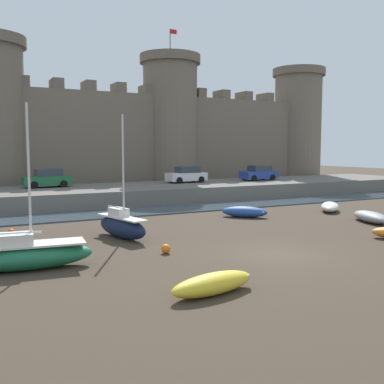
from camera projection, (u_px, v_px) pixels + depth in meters
name	position (u px, v px, depth m)	size (l,w,h in m)	color
ground_plane	(278.00, 255.00, 20.67)	(160.00, 160.00, 0.00)	#423528
water_channel	(147.00, 211.00, 34.72)	(80.00, 4.50, 0.10)	#3D4C56
quay_road	(117.00, 194.00, 41.04)	(70.09, 10.00, 1.41)	#666059
castle	(89.00, 129.00, 48.47)	(65.15, 7.06, 18.68)	#706354
rowboat_foreground_right	(330.00, 207.00, 34.85)	(3.53, 3.51, 0.72)	silver
sailboat_foreground_centre	(122.00, 225.00, 24.42)	(1.92, 4.49, 6.67)	#141E3D
rowboat_midflat_centre	(245.00, 212.00, 31.85)	(3.20, 3.20, 0.78)	#234793
sailboat_foreground_left	(24.00, 255.00, 18.00)	(5.52, 2.21, 6.67)	#1E6B47
rowboat_near_channel_right	(213.00, 283.00, 15.02)	(3.45, 1.53, 0.71)	yellow
rowboat_midflat_left	(371.00, 217.00, 29.64)	(2.55, 3.98, 0.72)	gray
mooring_buoy_mid_mud	(166.00, 249.00, 20.85)	(0.44, 0.44, 0.44)	orange
mooring_buoy_off_centre	(11.00, 232.00, 24.96)	(0.43, 0.43, 0.43)	#E04C1E
car_quay_centre_west	(187.00, 175.00, 45.71)	(4.17, 2.02, 1.62)	silver
car_quay_east	(259.00, 173.00, 48.96)	(4.17, 2.02, 1.62)	#263F99
car_quay_west	(47.00, 179.00, 40.10)	(4.17, 2.02, 1.62)	#1E6638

